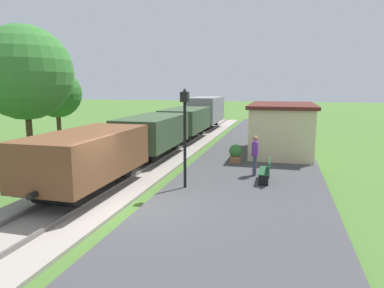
{
  "coord_description": "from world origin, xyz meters",
  "views": [
    {
      "loc": [
        4.45,
        -9.61,
        4.05
      ],
      "look_at": [
        -0.07,
        7.54,
        1.03
      ],
      "focal_mm": 32.39,
      "sensor_mm": 36.0,
      "label": 1
    }
  ],
  "objects_px": {
    "freight_train": "(175,125)",
    "tree_trackside_mid": "(25,73)",
    "potted_planter": "(236,153)",
    "bench_near_hut": "(266,170)",
    "lamp_post_near": "(185,120)",
    "station_hut": "(282,128)",
    "tree_trackside_far": "(57,94)",
    "person_waiting": "(255,154)"
  },
  "relations": [
    {
      "from": "freight_train",
      "to": "tree_trackside_mid",
      "type": "height_order",
      "value": "tree_trackside_mid"
    },
    {
      "from": "potted_planter",
      "to": "tree_trackside_mid",
      "type": "height_order",
      "value": "tree_trackside_mid"
    },
    {
      "from": "bench_near_hut",
      "to": "lamp_post_near",
      "type": "relative_size",
      "value": 0.41
    },
    {
      "from": "bench_near_hut",
      "to": "freight_train",
      "type": "bearing_deg",
      "value": 128.76
    },
    {
      "from": "lamp_post_near",
      "to": "freight_train",
      "type": "bearing_deg",
      "value": 109.78
    },
    {
      "from": "station_hut",
      "to": "potted_planter",
      "type": "height_order",
      "value": "station_hut"
    },
    {
      "from": "tree_trackside_mid",
      "to": "lamp_post_near",
      "type": "bearing_deg",
      "value": -9.9
    },
    {
      "from": "station_hut",
      "to": "tree_trackside_mid",
      "type": "distance_m",
      "value": 13.38
    },
    {
      "from": "station_hut",
      "to": "freight_train",
      "type": "bearing_deg",
      "value": 167.35
    },
    {
      "from": "freight_train",
      "to": "bench_near_hut",
      "type": "bearing_deg",
      "value": -51.24
    },
    {
      "from": "lamp_post_near",
      "to": "tree_trackside_far",
      "type": "bearing_deg",
      "value": 145.46
    },
    {
      "from": "tree_trackside_far",
      "to": "bench_near_hut",
      "type": "bearing_deg",
      "value": -22.87
    },
    {
      "from": "station_hut",
      "to": "bench_near_hut",
      "type": "xyz_separation_m",
      "value": [
        -0.5,
        -6.32,
        -0.93
      ]
    },
    {
      "from": "bench_near_hut",
      "to": "potted_planter",
      "type": "xyz_separation_m",
      "value": [
        -1.64,
        3.11,
        0.0
      ]
    },
    {
      "from": "person_waiting",
      "to": "tree_trackside_mid",
      "type": "distance_m",
      "value": 10.88
    },
    {
      "from": "tree_trackside_mid",
      "to": "tree_trackside_far",
      "type": "relative_size",
      "value": 1.33
    },
    {
      "from": "lamp_post_near",
      "to": "tree_trackside_mid",
      "type": "height_order",
      "value": "tree_trackside_mid"
    },
    {
      "from": "tree_trackside_mid",
      "to": "tree_trackside_far",
      "type": "xyz_separation_m",
      "value": [
        -2.66,
        5.89,
        -1.08
      ]
    },
    {
      "from": "bench_near_hut",
      "to": "tree_trackside_far",
      "type": "relative_size",
      "value": 0.3
    },
    {
      "from": "bench_near_hut",
      "to": "tree_trackside_mid",
      "type": "height_order",
      "value": "tree_trackside_mid"
    },
    {
      "from": "lamp_post_near",
      "to": "tree_trackside_mid",
      "type": "relative_size",
      "value": 0.55
    },
    {
      "from": "freight_train",
      "to": "tree_trackside_far",
      "type": "bearing_deg",
      "value": -163.16
    },
    {
      "from": "bench_near_hut",
      "to": "potted_planter",
      "type": "height_order",
      "value": "potted_planter"
    },
    {
      "from": "person_waiting",
      "to": "lamp_post_near",
      "type": "relative_size",
      "value": 0.46
    },
    {
      "from": "lamp_post_near",
      "to": "tree_trackside_far",
      "type": "distance_m",
      "value": 12.83
    },
    {
      "from": "person_waiting",
      "to": "potted_planter",
      "type": "xyz_separation_m",
      "value": [
        -1.11,
        2.26,
        -0.46
      ]
    },
    {
      "from": "potted_planter",
      "to": "tree_trackside_far",
      "type": "bearing_deg",
      "value": 167.72
    },
    {
      "from": "bench_near_hut",
      "to": "potted_planter",
      "type": "bearing_deg",
      "value": 117.88
    },
    {
      "from": "freight_train",
      "to": "station_hut",
      "type": "relative_size",
      "value": 4.48
    },
    {
      "from": "person_waiting",
      "to": "tree_trackside_mid",
      "type": "height_order",
      "value": "tree_trackside_mid"
    },
    {
      "from": "person_waiting",
      "to": "tree_trackside_mid",
      "type": "relative_size",
      "value": 0.25
    },
    {
      "from": "station_hut",
      "to": "lamp_post_near",
      "type": "xyz_separation_m",
      "value": [
        -3.41,
        -7.91,
        1.15
      ]
    },
    {
      "from": "potted_planter",
      "to": "person_waiting",
      "type": "bearing_deg",
      "value": -63.76
    },
    {
      "from": "freight_train",
      "to": "potted_planter",
      "type": "bearing_deg",
      "value": -45.51
    },
    {
      "from": "potted_planter",
      "to": "bench_near_hut",
      "type": "bearing_deg",
      "value": -62.12
    },
    {
      "from": "person_waiting",
      "to": "tree_trackside_far",
      "type": "bearing_deg",
      "value": -17.27
    },
    {
      "from": "person_waiting",
      "to": "tree_trackside_mid",
      "type": "bearing_deg",
      "value": 9.08
    },
    {
      "from": "tree_trackside_far",
      "to": "station_hut",
      "type": "bearing_deg",
      "value": 2.63
    },
    {
      "from": "freight_train",
      "to": "station_hut",
      "type": "bearing_deg",
      "value": -12.65
    },
    {
      "from": "potted_planter",
      "to": "lamp_post_near",
      "type": "bearing_deg",
      "value": -105.1
    },
    {
      "from": "freight_train",
      "to": "tree_trackside_far",
      "type": "distance_m",
      "value": 7.76
    },
    {
      "from": "station_hut",
      "to": "potted_planter",
      "type": "bearing_deg",
      "value": -123.67
    }
  ]
}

